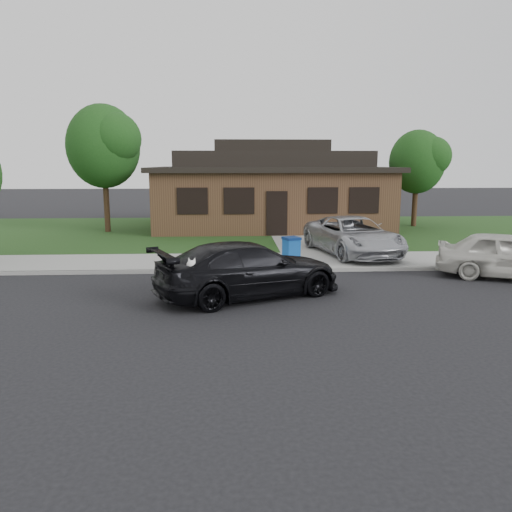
{
  "coord_description": "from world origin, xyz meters",
  "views": [
    {
      "loc": [
        1.82,
        -12.72,
        3.58
      ],
      "look_at": [
        2.48,
        0.58,
        1.1
      ],
      "focal_mm": 35.0,
      "sensor_mm": 36.0,
      "label": 1
    }
  ],
  "objects_px": {
    "minivan": "(353,236)",
    "white_compact": "(510,255)",
    "sedan": "(249,269)",
    "recycling_bin": "(291,249)"
  },
  "relations": [
    {
      "from": "minivan",
      "to": "white_compact",
      "type": "distance_m",
      "value": 5.51
    },
    {
      "from": "minivan",
      "to": "white_compact",
      "type": "xyz_separation_m",
      "value": [
        4.06,
        -3.73,
        -0.12
      ]
    },
    {
      "from": "recycling_bin",
      "to": "minivan",
      "type": "bearing_deg",
      "value": 4.13
    },
    {
      "from": "sedan",
      "to": "white_compact",
      "type": "relative_size",
      "value": 1.28
    },
    {
      "from": "minivan",
      "to": "white_compact",
      "type": "bearing_deg",
      "value": -54.82
    },
    {
      "from": "recycling_bin",
      "to": "sedan",
      "type": "bearing_deg",
      "value": -134.6
    },
    {
      "from": "minivan",
      "to": "white_compact",
      "type": "relative_size",
      "value": 1.19
    },
    {
      "from": "minivan",
      "to": "recycling_bin",
      "type": "height_order",
      "value": "minivan"
    },
    {
      "from": "minivan",
      "to": "recycling_bin",
      "type": "xyz_separation_m",
      "value": [
        -2.52,
        -1.29,
        -0.29
      ]
    },
    {
      "from": "minivan",
      "to": "sedan",
      "type": "bearing_deg",
      "value": -139.68
    }
  ]
}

